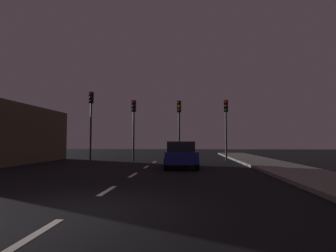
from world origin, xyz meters
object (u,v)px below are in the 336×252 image
Objects in this scene: traffic_signal_center_left at (134,118)px; car_stopped_ahead at (180,154)px; traffic_signal_far_right at (226,118)px; traffic_signal_far_left at (91,113)px; traffic_signal_center_right at (179,118)px.

traffic_signal_center_left reaches higher than car_stopped_ahead.
traffic_signal_far_right is 1.16× the size of car_stopped_ahead.
traffic_signal_center_left is at bearing -0.02° from traffic_signal_far_left.
traffic_signal_far_left is 7.00m from traffic_signal_center_right.
traffic_signal_center_left is 7.13m from traffic_signal_far_right.
traffic_signal_far_right is at bearing 57.92° from car_stopped_ahead.
car_stopped_ahead is (-3.33, -5.31, -2.52)m from traffic_signal_far_right.
traffic_signal_far_right is at bearing -0.01° from traffic_signal_far_left.
traffic_signal_center_left is at bearing 180.00° from traffic_signal_center_right.
traffic_signal_far_left is 9.46m from car_stopped_ahead.
traffic_signal_center_left is at bearing 180.00° from traffic_signal_far_right.
traffic_signal_far_left is at bearing 143.66° from car_stopped_ahead.
traffic_signal_center_left is 7.01m from car_stopped_ahead.
traffic_signal_far_right reaches higher than car_stopped_ahead.
traffic_signal_center_right is (3.55, -0.00, -0.04)m from traffic_signal_center_left.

